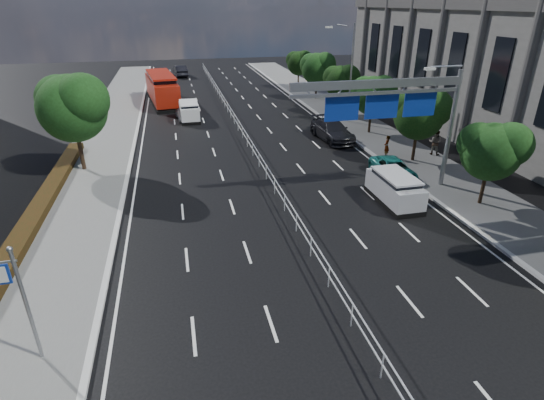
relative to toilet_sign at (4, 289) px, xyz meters
name	(u,v)px	position (x,y,z in m)	size (l,w,h in m)	color
ground	(342,312)	(10.95, 0.00, -2.94)	(160.00, 160.00, 0.00)	black
sidewalk_near	(10,363)	(-0.55, 0.00, -2.87)	(5.00, 140.00, 0.14)	slate
kerb_near	(91,350)	(1.95, 0.00, -2.87)	(0.25, 140.00, 0.15)	silver
kerb_far	(542,279)	(19.95, 0.00, -2.87)	(0.25, 140.00, 0.15)	silver
median_fence	(244,134)	(10.95, 22.50, -2.42)	(0.05, 85.00, 1.02)	silver
toilet_sign	(4,289)	(0.00, 0.00, 0.00)	(1.62, 0.18, 4.34)	gray
overhead_gantry	(395,101)	(17.69, 10.05, 2.66)	(10.24, 0.38, 7.45)	gray
streetlight_far	(349,67)	(21.46, 26.00, 2.27)	(2.78, 2.40, 9.00)	gray
civic_hall	(506,56)	(34.67, 22.00, 3.33)	(14.40, 36.00, 14.35)	slate
near_tree_back	(72,105)	(-0.99, 17.97, 1.67)	(4.84, 4.51, 6.69)	black
far_tree_c	(493,149)	(22.20, 6.98, 0.48)	(3.52, 3.28, 4.94)	black
far_tree_d	(420,112)	(22.20, 14.48, 0.74)	(3.85, 3.59, 5.34)	black
far_tree_e	(373,93)	(22.20, 21.98, 0.61)	(3.63, 3.38, 5.13)	black
far_tree_f	(341,80)	(22.20, 29.48, 0.55)	(3.52, 3.28, 5.02)	black
far_tree_g	(317,67)	(22.20, 36.98, 0.81)	(3.96, 3.69, 5.45)	black
far_tree_h	(299,62)	(22.20, 44.48, 0.48)	(3.41, 3.18, 4.91)	black
white_minivan	(189,111)	(6.85, 30.42, -2.07)	(1.87, 4.16, 1.79)	black
red_bus	(162,88)	(4.29, 39.10, -1.22)	(4.00, 11.34, 3.32)	black
near_car_silver	(185,113)	(6.47, 30.71, -2.26)	(1.62, 4.03, 1.37)	#989A9F
near_car_dark	(180,71)	(6.90, 58.23, -2.11)	(1.76, 5.04, 1.66)	black
silver_minivan	(395,189)	(17.45, 8.46, -2.08)	(1.80, 4.22, 1.75)	black
parked_car_teal	(393,169)	(19.25, 12.00, -2.33)	(2.02, 4.39, 1.22)	#176A66
parked_car_dark	(332,130)	(18.29, 21.03, -2.14)	(2.26, 5.56, 1.61)	black
pedestrian_a	(387,146)	(20.55, 15.61, -2.00)	(0.59, 0.39, 1.61)	gray
pedestrian_b	(435,142)	(24.35, 15.30, -1.87)	(0.91, 0.71, 1.87)	gray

